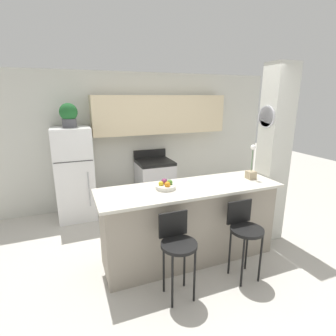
{
  "coord_description": "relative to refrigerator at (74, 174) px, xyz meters",
  "views": [
    {
      "loc": [
        -1.4,
        -2.81,
        2.1
      ],
      "look_at": [
        0.0,
        0.77,
        1.05
      ],
      "focal_mm": 28.0,
      "sensor_mm": 36.0,
      "label": 1
    }
  ],
  "objects": [
    {
      "name": "ground_plane",
      "position": [
        1.33,
        -1.85,
        -0.8
      ],
      "size": [
        14.0,
        14.0,
        0.0
      ],
      "primitive_type": "plane",
      "color": "beige"
    },
    {
      "name": "bar_stool_right",
      "position": [
        1.75,
        -2.43,
        -0.19
      ],
      "size": [
        0.38,
        0.38,
        0.93
      ],
      "color": "black",
      "rests_on": "ground_plane"
    },
    {
      "name": "counter_bar",
      "position": [
        1.33,
        -1.85,
        -0.3
      ],
      "size": [
        2.35,
        0.75,
        1.0
      ],
      "color": "gray",
      "rests_on": "ground_plane"
    },
    {
      "name": "refrigerator",
      "position": [
        0.0,
        0.0,
        0.0
      ],
      "size": [
        0.63,
        0.65,
        1.61
      ],
      "color": "white",
      "rests_on": "ground_plane"
    },
    {
      "name": "bar_stool_left",
      "position": [
        0.9,
        -2.43,
        -0.19
      ],
      "size": [
        0.38,
        0.38,
        0.93
      ],
      "color": "black",
      "rests_on": "ground_plane"
    },
    {
      "name": "wall_back",
      "position": [
        1.47,
        0.29,
        0.67
      ],
      "size": [
        5.6,
        0.38,
        2.55
      ],
      "color": "silver",
      "rests_on": "ground_plane"
    },
    {
      "name": "pillar_right",
      "position": [
        2.69,
        -1.77,
        0.48
      ],
      "size": [
        0.38,
        0.32,
        2.55
      ],
      "color": "silver",
      "rests_on": "ground_plane"
    },
    {
      "name": "orchid_vase",
      "position": [
        2.26,
        -1.85,
        0.33
      ],
      "size": [
        0.11,
        0.11,
        0.48
      ],
      "color": "tan",
      "rests_on": "counter_bar"
    },
    {
      "name": "trash_bin",
      "position": [
        0.54,
        -0.21,
        -0.61
      ],
      "size": [
        0.28,
        0.28,
        0.38
      ],
      "color": "#59595B",
      "rests_on": "ground_plane"
    },
    {
      "name": "stove_range",
      "position": [
        1.47,
        0.0,
        -0.34
      ],
      "size": [
        0.67,
        0.65,
        1.07
      ],
      "color": "silver",
      "rests_on": "ground_plane"
    },
    {
      "name": "fruit_bowl",
      "position": [
        1.01,
        -1.81,
        0.24
      ],
      "size": [
        0.25,
        0.25,
        0.12
      ],
      "color": "silver",
      "rests_on": "counter_bar"
    },
    {
      "name": "potted_plant_on_fridge",
      "position": [
        -0.0,
        0.0,
        1.01
      ],
      "size": [
        0.29,
        0.29,
        0.39
      ],
      "color": "#4C4C51",
      "rests_on": "refrigerator"
    }
  ]
}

